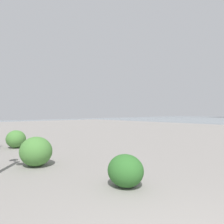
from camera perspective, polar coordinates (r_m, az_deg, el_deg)
shrub_low at (r=6.59m, az=-20.37°, el=-10.22°), size 1.02×0.92×0.87m
shrub_round at (r=10.21m, az=-25.13°, el=-6.82°), size 0.92×0.83×0.78m
shrub_wide at (r=4.58m, az=3.77°, el=-15.91°), size 0.82×0.73×0.69m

